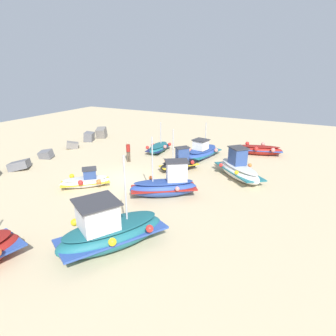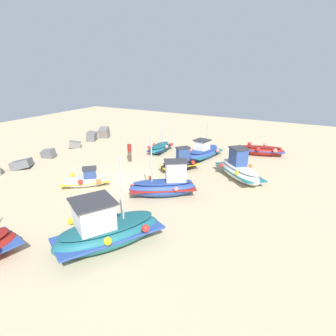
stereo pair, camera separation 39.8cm
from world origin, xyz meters
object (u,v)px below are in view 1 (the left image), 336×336
object	(u,v)px
fishing_boat_8	(239,169)
fishing_boat_6	(159,148)
fishing_boat_4	(203,151)
fishing_boat_3	(180,163)
fishing_boat_7	(166,185)
fishing_boat_1	(86,181)
fishing_boat_2	(110,231)
fishing_boat_0	(259,150)
person_walking	(128,150)

from	to	relation	value
fishing_boat_8	fishing_boat_6	bearing A→B (deg)	22.30
fishing_boat_6	fishing_boat_8	size ratio (longest dim) A/B	0.77
fishing_boat_4	fishing_boat_3	bearing A→B (deg)	5.54
fishing_boat_4	fishing_boat_6	xyz separation A→B (m)	(-0.24, 4.15, -0.17)
fishing_boat_7	fishing_boat_1	bearing A→B (deg)	157.72
fishing_boat_2	fishing_boat_0	bearing A→B (deg)	-160.78
fishing_boat_0	fishing_boat_7	bearing A→B (deg)	-121.26
fishing_boat_1	person_walking	distance (m)	5.53
fishing_boat_7	person_walking	bearing A→B (deg)	108.04
fishing_boat_3	fishing_boat_6	bearing A→B (deg)	85.72
fishing_boat_3	fishing_boat_8	xyz separation A→B (m)	(0.55, -4.27, 0.09)
fishing_boat_7	person_walking	distance (m)	7.17
fishing_boat_2	fishing_boat_7	size ratio (longest dim) A/B	1.24
fishing_boat_2	fishing_boat_3	size ratio (longest dim) A/B	1.60
fishing_boat_3	fishing_boat_4	world-z (taller)	fishing_boat_3
fishing_boat_1	fishing_boat_3	distance (m)	6.88
fishing_boat_2	fishing_boat_4	bearing A→B (deg)	-146.15
fishing_boat_2	fishing_boat_3	world-z (taller)	fishing_boat_2
fishing_boat_2	fishing_boat_1	bearing A→B (deg)	-99.93
person_walking	fishing_boat_0	bearing A→B (deg)	-94.00
fishing_boat_3	fishing_boat_7	xyz separation A→B (m)	(-4.41, -1.16, 0.14)
fishing_boat_1	fishing_boat_4	size ratio (longest dim) A/B	0.73
fishing_boat_4	person_walking	distance (m)	6.27
fishing_boat_3	fishing_boat_6	size ratio (longest dim) A/B	0.98
fishing_boat_1	fishing_boat_3	xyz separation A→B (m)	(5.56, -4.05, 0.15)
fishing_boat_1	fishing_boat_8	bearing A→B (deg)	-7.00
fishing_boat_0	fishing_boat_6	size ratio (longest dim) A/B	1.26
fishing_boat_3	person_walking	size ratio (longest dim) A/B	1.92
fishing_boat_2	fishing_boat_8	distance (m)	10.97
fishing_boat_8	fishing_boat_0	bearing A→B (deg)	-48.85
fishing_boat_1	fishing_boat_6	world-z (taller)	fishing_boat_6
fishing_boat_6	fishing_boat_8	distance (m)	8.62
fishing_boat_1	fishing_boat_8	xyz separation A→B (m)	(6.11, -8.32, 0.24)
fishing_boat_4	fishing_boat_7	bearing A→B (deg)	16.46
fishing_boat_1	fishing_boat_4	xyz separation A→B (m)	(9.38, -4.40, 0.13)
fishing_boat_6	fishing_boat_7	distance (m)	9.40
fishing_boat_3	fishing_boat_0	bearing A→B (deg)	6.15
fishing_boat_7	person_walking	xyz separation A→B (m)	(4.33, 5.71, 0.26)
fishing_boat_4	person_walking	world-z (taller)	fishing_boat_4
fishing_boat_1	fishing_boat_0	bearing A→B (deg)	12.36
fishing_boat_8	fishing_boat_4	bearing A→B (deg)	3.07
fishing_boat_7	fishing_boat_4	bearing A→B (deg)	60.84
fishing_boat_0	fishing_boat_3	bearing A→B (deg)	-137.89
fishing_boat_1	fishing_boat_7	size ratio (longest dim) A/B	0.74
fishing_boat_0	fishing_boat_6	xyz separation A→B (m)	(-3.32, 8.26, -0.07)
fishing_boat_6	person_walking	bearing A→B (deg)	-17.40
fishing_boat_6	fishing_boat_0	bearing A→B (deg)	106.17
fishing_boat_8	person_walking	distance (m)	8.84
fishing_boat_0	fishing_boat_2	world-z (taller)	fishing_boat_2
fishing_boat_6	fishing_boat_3	bearing A→B (deg)	40.91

